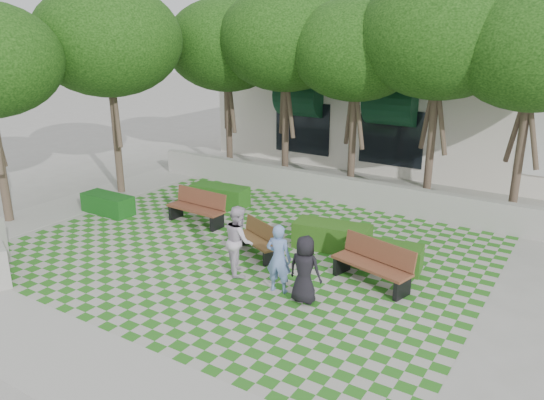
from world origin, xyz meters
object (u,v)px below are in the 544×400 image
Objects in this scene: hedge_midright at (332,236)px; hedge_midleft at (220,196)px; person_white at (239,240)px; hedge_west at (108,204)px; bench_west at (197,208)px; bench_mid at (258,240)px; person_blue at (279,259)px; person_dark at (305,269)px; hedge_east at (384,255)px; bench_east at (373,264)px.

hedge_midleft is (-4.83, 1.30, -0.02)m from hedge_midright.
hedge_midright is 2.87m from person_white.
hedge_midright is 1.15× the size of hedge_west.
bench_mid is at bearing -15.72° from bench_west.
person_white is (3.13, -2.13, 0.37)m from bench_west.
person_blue is 0.73m from person_dark.
person_white reaches higher than hedge_west.
person_white reaches higher than hedge_midleft.
person_dark is at bearing -11.03° from bench_mid.
hedge_east is 3.61m from person_white.
hedge_west is (-5.90, 0.10, -0.10)m from bench_mid.
bench_east is at bearing -147.29° from person_blue.
bench_mid is 0.87× the size of hedge_midleft.
person_dark is at bearing -23.33° from bench_west.
hedge_midright is 1.19× the size of person_white.
person_white is at bearing -115.81° from hedge_midright.
bench_west is at bearing -74.44° from hedge_midleft.
hedge_midleft is 1.14× the size of person_white.
hedge_midleft is at bearing 164.96° from hedge_midright.
hedge_midleft is (-6.45, 1.68, 0.02)m from hedge_east.
bench_west is at bearing -179.67° from hedge_east.
person_white is (3.60, -3.84, 0.51)m from hedge_midleft.
bench_west is 4.38m from hedge_midright.
person_dark is (8.17, -1.66, 0.45)m from hedge_west.
hedge_midleft is (-6.56, 2.65, -0.15)m from bench_east.
bench_mid reaches higher than hedge_west.
hedge_east is 1.08× the size of person_white.
hedge_east is at bearing 41.41° from bench_mid.
bench_mid is 1.11× the size of person_dark.
bench_west is 0.95× the size of hedge_midright.
bench_east is 1.19× the size of person_white.
person_dark reaches higher than hedge_east.
person_blue is 1.35m from person_white.
bench_east is at bearing -122.41° from person_dark.
bench_west is at bearing 12.51° from person_white.
bench_west is 1.05× the size of hedge_east.
bench_east is 3.21m from person_white.
bench_west is at bearing 16.03° from hedge_west.
person_white reaches higher than hedge_east.
hedge_midleft is at bearing 165.40° from hedge_east.
bench_east is 2.20m from hedge_midright.
hedge_midright is 1.05× the size of hedge_midleft.
person_dark is (0.80, -2.94, 0.40)m from hedge_midright.
bench_mid is 2.02m from hedge_midright.
bench_west is (-6.08, 0.93, -0.01)m from bench_east.
person_blue is (-1.65, -1.50, 0.32)m from bench_east.
bench_west is 1.28× the size of person_dark.
bench_mid reaches higher than hedge_east.
hedge_midleft is 1.28× the size of person_dark.
bench_mid is at bearing -38.57° from hedge_midleft.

